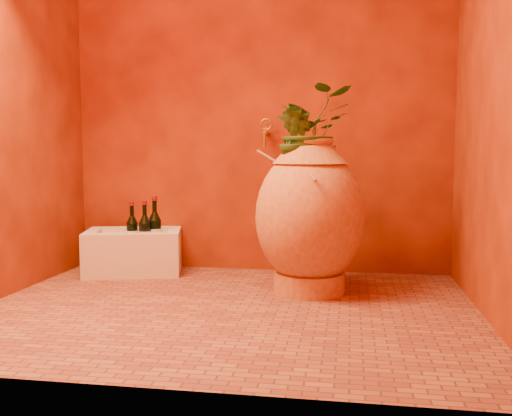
% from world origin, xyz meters
% --- Properties ---
extents(floor, '(2.50, 2.50, 0.00)m').
position_xyz_m(floor, '(0.00, 0.00, 0.00)').
color(floor, brown).
rests_on(floor, ground).
extents(wall_back, '(2.50, 0.02, 2.50)m').
position_xyz_m(wall_back, '(0.00, 1.00, 1.25)').
color(wall_back, '#571705').
rests_on(wall_back, ground).
extents(wall_right, '(0.02, 2.00, 2.50)m').
position_xyz_m(wall_right, '(1.25, 0.00, 1.25)').
color(wall_right, '#571705').
rests_on(wall_right, ground).
extents(amphora, '(0.79, 0.79, 0.87)m').
position_xyz_m(amphora, '(0.38, 0.42, 0.44)').
color(amphora, '#D57D3C').
rests_on(amphora, floor).
extents(stone_basin, '(0.69, 0.56, 0.28)m').
position_xyz_m(stone_basin, '(-0.79, 0.75, 0.14)').
color(stone_basin, beige).
rests_on(stone_basin, floor).
extents(wine_bottle_a, '(0.08, 0.08, 0.31)m').
position_xyz_m(wine_bottle_a, '(-0.79, 0.74, 0.27)').
color(wine_bottle_a, black).
rests_on(wine_bottle_a, stone_basin).
extents(wine_bottle_b, '(0.09, 0.09, 0.35)m').
position_xyz_m(wine_bottle_b, '(-0.64, 0.75, 0.28)').
color(wine_bottle_b, black).
rests_on(wine_bottle_b, stone_basin).
extents(wine_bottle_c, '(0.08, 0.08, 0.33)m').
position_xyz_m(wine_bottle_c, '(-0.69, 0.69, 0.27)').
color(wine_bottle_c, black).
rests_on(wine_bottle_c, stone_basin).
extents(wall_tap, '(0.08, 0.17, 0.19)m').
position_xyz_m(wall_tap, '(0.06, 0.91, 0.92)').
color(wall_tap, '#AB8127').
rests_on(wall_tap, wall_back).
extents(plant_main, '(0.55, 0.53, 0.48)m').
position_xyz_m(plant_main, '(0.38, 0.44, 0.91)').
color(plant_main, '#234819').
rests_on(plant_main, amphora).
extents(plant_side, '(0.25, 0.25, 0.36)m').
position_xyz_m(plant_side, '(0.31, 0.36, 0.85)').
color(plant_side, '#234819').
rests_on(plant_side, amphora).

